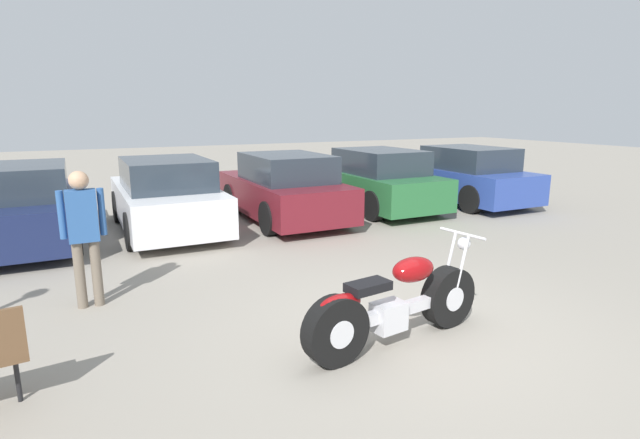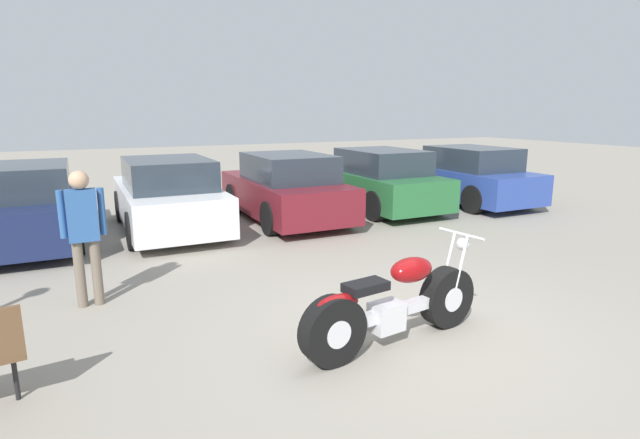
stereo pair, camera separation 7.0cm
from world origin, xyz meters
TOP-DOWN VIEW (x-y plane):
  - ground_plane at (0.00, 0.00)m, footprint 60.00×60.00m
  - motorcycle at (-0.38, -0.19)m, footprint 2.25×0.71m
  - parked_car_navy at (-4.11, 6.05)m, footprint 1.83×4.06m
  - parked_car_white at (-1.61, 5.99)m, footprint 1.83×4.06m
  - parked_car_maroon at (0.90, 5.91)m, footprint 1.83×4.06m
  - parked_car_green at (3.40, 6.10)m, footprint 1.83×4.06m
  - parked_car_blue at (5.91, 5.78)m, footprint 1.83×4.06m
  - person_standing at (-3.17, 2.33)m, footprint 0.52×0.23m

SIDE VIEW (x-z plane):
  - ground_plane at x=0.00m, z-range 0.00..0.00m
  - motorcycle at x=-0.38m, z-range -0.11..0.95m
  - parked_car_navy at x=-4.11m, z-range -0.04..1.42m
  - parked_car_white at x=-1.61m, z-range -0.04..1.42m
  - parked_car_maroon at x=0.90m, z-range -0.04..1.42m
  - parked_car_green at x=3.40m, z-range -0.04..1.42m
  - parked_car_blue at x=5.91m, z-range -0.04..1.42m
  - person_standing at x=-3.17m, z-range 0.16..1.85m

